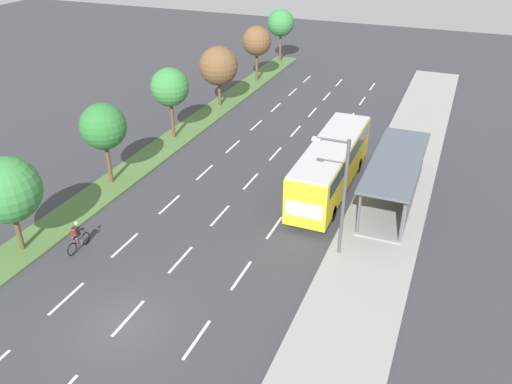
{
  "coord_description": "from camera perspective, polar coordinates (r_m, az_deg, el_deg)",
  "views": [
    {
      "loc": [
        12.11,
        -13.77,
        16.44
      ],
      "look_at": [
        1.72,
        11.6,
        1.2
      ],
      "focal_mm": 36.5,
      "sensor_mm": 36.0,
      "label": 1
    }
  ],
  "objects": [
    {
      "name": "median_strip",
      "position": [
        42.72,
        -8.23,
        6.22
      ],
      "size": [
        2.6,
        52.0,
        0.12
      ],
      "primitive_type": "cube",
      "color": "#4C7038",
      "rests_on": "ground"
    },
    {
      "name": "lane_divider_center",
      "position": [
        37.12,
        0.85,
        2.79
      ],
      "size": [
        0.14,
        45.46,
        0.01
      ],
      "color": "white",
      "rests_on": "ground"
    },
    {
      "name": "lane_divider_right",
      "position": [
        36.13,
        6.02,
        1.84
      ],
      "size": [
        0.14,
        45.46,
        0.01
      ],
      "color": "white",
      "rests_on": "ground"
    },
    {
      "name": "median_tree_second",
      "position": [
        34.57,
        -16.4,
        6.89
      ],
      "size": [
        2.97,
        2.97,
        5.45
      ],
      "color": "brown",
      "rests_on": "median_strip"
    },
    {
      "name": "bus_shelter",
      "position": [
        32.84,
        15.42,
        1.61
      ],
      "size": [
        2.9,
        9.86,
        2.86
      ],
      "color": "gray",
      "rests_on": "sidewalk_right"
    },
    {
      "name": "cyclist",
      "position": [
        29.55,
        -18.98,
        -4.71
      ],
      "size": [
        0.46,
        1.82,
        1.71
      ],
      "color": "black",
      "rests_on": "ground"
    },
    {
      "name": "median_tree_farthest",
      "position": [
        62.53,
        2.73,
        18.01
      ],
      "size": [
        3.04,
        3.04,
        5.89
      ],
      "color": "brown",
      "rests_on": "median_strip"
    },
    {
      "name": "median_tree_third",
      "position": [
        40.86,
        -9.43,
        11.25
      ],
      "size": [
        2.94,
        2.94,
        5.57
      ],
      "color": "brown",
      "rests_on": "median_strip"
    },
    {
      "name": "bus",
      "position": [
        33.39,
        8.24,
        3.26
      ],
      "size": [
        2.54,
        11.29,
        3.37
      ],
      "color": "yellow",
      "rests_on": "ground"
    },
    {
      "name": "ground_plane",
      "position": [
        24.63,
        -14.5,
        -13.98
      ],
      "size": [
        140.0,
        140.0,
        0.0
      ],
      "primitive_type": "plane",
      "color": "#38383D"
    },
    {
      "name": "median_tree_fifth",
      "position": [
        54.9,
        0.09,
        16.21
      ],
      "size": [
        2.96,
        2.96,
        5.6
      ],
      "color": "brown",
      "rests_on": "median_strip"
    },
    {
      "name": "streetlight",
      "position": [
        26.34,
        9.3,
        0.2
      ],
      "size": [
        1.91,
        0.24,
        6.5
      ],
      "color": "#4C4C51",
      "rests_on": "sidewalk_right"
    },
    {
      "name": "median_tree_nearest",
      "position": [
        29.23,
        -25.59,
        0.19
      ],
      "size": [
        3.45,
        3.45,
        5.33
      ],
      "color": "brown",
      "rests_on": "median_strip"
    },
    {
      "name": "lane_divider_left",
      "position": [
        38.4,
        -4.03,
        3.66
      ],
      "size": [
        0.14,
        45.46,
        0.01
      ],
      "color": "white",
      "rests_on": "ground"
    },
    {
      "name": "median_tree_fourth",
      "position": [
        47.86,
        -4.12,
        13.61
      ],
      "size": [
        3.47,
        3.47,
        5.36
      ],
      "color": "brown",
      "rests_on": "median_strip"
    },
    {
      "name": "sidewalk_right",
      "position": [
        37.63,
        15.67,
        2.14
      ],
      "size": [
        4.5,
        52.0,
        0.15
      ],
      "primitive_type": "cube",
      "color": "gray",
      "rests_on": "ground"
    }
  ]
}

